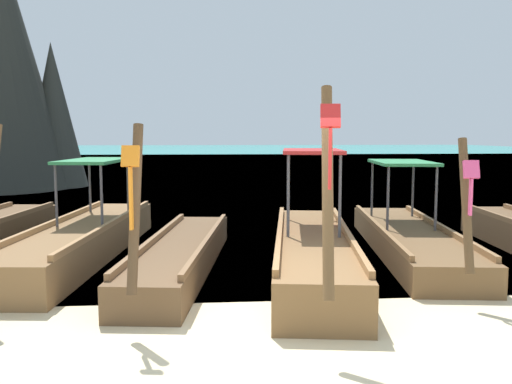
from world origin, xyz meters
The scene contains 6 objects.
ground centered at (0.00, 0.00, 0.00)m, with size 120.00×120.00×0.00m, color beige.
sea_water centered at (0.00, 61.12, 0.00)m, with size 120.00×120.00×0.00m, color teal.
longtail_boat_violet_ribbon centered at (-3.23, 4.19, 0.36)m, with size 1.83×7.11×2.48m.
longtail_boat_orange_ribbon centered at (-1.30, 3.02, 0.27)m, with size 1.71×6.09×2.47m.
longtail_boat_red_ribbon centered at (0.93, 2.66, 0.38)m, with size 2.05×6.79×2.88m.
longtail_boat_pink_ribbon centered at (3.12, 4.07, 0.31)m, with size 2.10×6.74×2.30m.
Camera 1 is at (-0.75, -6.29, 2.33)m, focal length 38.21 mm.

